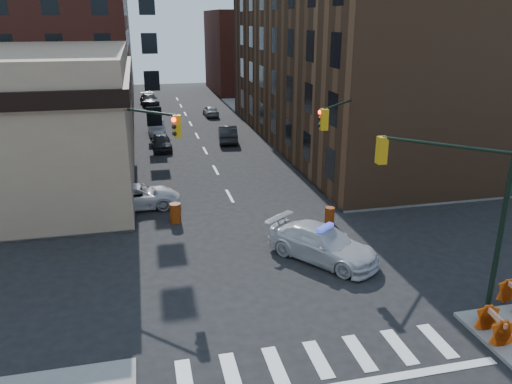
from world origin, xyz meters
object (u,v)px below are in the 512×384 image
pickup (137,196)px  barricade_nw_a (75,210)px  parked_car_wnear (162,142)px  police_car (323,244)px  parked_car_wfar (156,127)px  parked_car_enear (228,134)px  barrel_bank (175,213)px  pedestrian_a (51,196)px  pedestrian_b (41,218)px  barrel_road (330,216)px

pickup → barricade_nw_a: bearing=109.3°
parked_car_wnear → pickup: bearing=-99.6°
police_car → parked_car_wfar: police_car is taller
police_car → parked_car_enear: (-0.21, 24.67, -0.03)m
barrel_bank → pedestrian_a: bearing=155.9°
barricade_nw_a → parked_car_wfar: bearing=88.5°
parked_car_enear → barrel_bank: 19.53m
pedestrian_a → police_car: bearing=7.1°
barrel_bank → parked_car_wfar: bearing=90.2°
pedestrian_b → barricade_nw_a: (1.43, 2.00, -0.46)m
pedestrian_a → parked_car_enear: bearing=91.2°
pickup → pedestrian_a: (-4.89, 0.18, 0.37)m
parked_car_wnear → barrel_road: (8.28, -18.99, -0.22)m
parked_car_enear → pedestrian_b: (-13.22, -18.86, 0.31)m
parked_car_wfar → parked_car_enear: size_ratio=0.91×
pedestrian_a → pedestrian_b: size_ratio=1.00×
pedestrian_a → barrel_road: size_ratio=1.95×
parked_car_enear → barrel_road: bearing=103.1°
pedestrian_b → barrel_road: pedestrian_b is taller
barrel_road → barricade_nw_a: size_ratio=0.75×
parked_car_wnear → barricade_nw_a: size_ratio=3.20×
parked_car_wfar → parked_car_enear: bearing=-38.7°
parked_car_wfar → barrel_road: size_ratio=4.49×
parked_car_wnear → barrel_bank: parked_car_wnear is taller
pickup → pedestrian_a: pedestrian_a is taller
police_car → barricade_nw_a: 14.31m
pedestrian_a → barricade_nw_a: pedestrian_a is taller
parked_car_wnear → barricade_nw_a: parked_car_wnear is taller
pedestrian_b → barrel_bank: size_ratio=1.65×
pickup → barricade_nw_a: 3.71m
pickup → parked_car_wfar: 20.39m
barrel_bank → barricade_nw_a: 5.77m
parked_car_wfar → pedestrian_a: pedestrian_a is taller
pedestrian_b → barricade_nw_a: size_ratio=1.46×
barrel_road → barrel_bank: (-8.39, 2.11, 0.09)m
pickup → barrel_bank: size_ratio=4.55×
pedestrian_b → parked_car_wfar: bearing=80.1°
barricade_nw_a → pedestrian_b: bearing=-112.9°
pedestrian_b → police_car: bearing=-16.9°
pickup → parked_car_wnear: size_ratio=1.26×
barrel_bank → barrel_road: bearing=-14.1°
parked_car_wnear → pedestrian_b: pedestrian_b is taller
parked_car_wnear → parked_car_enear: 6.35m
pickup → pedestrian_b: bearing=122.8°
police_car → barricade_nw_a: police_car is taller
pickup → pedestrian_a: size_ratio=2.74×
police_car → barrel_bank: (-6.46, 6.17, -0.24)m
barricade_nw_a → pickup: bearing=32.8°
pedestrian_a → barricade_nw_a: 2.07m
parked_car_wfar → pedestrian_b: 24.56m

